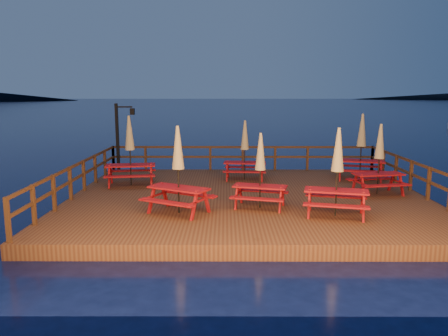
# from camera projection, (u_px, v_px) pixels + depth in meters

# --- Properties ---
(ground) EXTENTS (500.00, 500.00, 0.00)m
(ground) POSITION_uv_depth(u_px,v_px,m) (248.00, 206.00, 15.07)
(ground) COLOR black
(ground) RESTS_ON ground
(deck) EXTENTS (12.00, 10.00, 0.40)m
(deck) POSITION_uv_depth(u_px,v_px,m) (248.00, 201.00, 15.03)
(deck) COLOR #4A2818
(deck) RESTS_ON ground
(deck_piles) EXTENTS (11.44, 9.44, 1.40)m
(deck_piles) POSITION_uv_depth(u_px,v_px,m) (248.00, 215.00, 15.12)
(deck_piles) COLOR #3E2213
(deck_piles) RESTS_ON ground
(railing) EXTENTS (11.80, 9.75, 1.10)m
(railing) POSITION_uv_depth(u_px,v_px,m) (246.00, 165.00, 16.62)
(railing) COLOR #3E2213
(railing) RESTS_ON deck
(lamp_post) EXTENTS (0.85, 0.18, 3.00)m
(lamp_post) POSITION_uv_depth(u_px,v_px,m) (121.00, 131.00, 19.19)
(lamp_post) COLOR black
(lamp_post) RESTS_ON deck
(picnic_table_0) EXTENTS (1.93, 1.69, 2.43)m
(picnic_table_0) POSITION_uv_depth(u_px,v_px,m) (379.00, 158.00, 14.91)
(picnic_table_0) COLOR maroon
(picnic_table_0) RESTS_ON deck
(picnic_table_1) EXTENTS (2.04, 1.76, 2.63)m
(picnic_table_1) POSITION_uv_depth(u_px,v_px,m) (130.00, 149.00, 16.35)
(picnic_table_1) COLOR maroon
(picnic_table_1) RESTS_ON deck
(picnic_table_2) EXTENTS (2.18, 1.95, 2.65)m
(picnic_table_2) POSITION_uv_depth(u_px,v_px,m) (361.00, 146.00, 17.36)
(picnic_table_2) COLOR maroon
(picnic_table_2) RESTS_ON deck
(picnic_table_3) EXTENTS (1.76, 1.48, 2.38)m
(picnic_table_3) POSITION_uv_depth(u_px,v_px,m) (245.00, 149.00, 17.43)
(picnic_table_3) COLOR maroon
(picnic_table_3) RESTS_ON deck
(picnic_table_4) EXTENTS (2.05, 1.82, 2.52)m
(picnic_table_4) POSITION_uv_depth(u_px,v_px,m) (337.00, 171.00, 12.24)
(picnic_table_4) COLOR maroon
(picnic_table_4) RESTS_ON deck
(picnic_table_5) EXTENTS (2.26, 2.14, 2.55)m
(picnic_table_5) POSITION_uv_depth(u_px,v_px,m) (178.00, 168.00, 12.55)
(picnic_table_5) COLOR maroon
(picnic_table_5) RESTS_ON deck
(picnic_table_6) EXTENTS (1.88, 1.68, 2.29)m
(picnic_table_6) POSITION_uv_depth(u_px,v_px,m) (260.00, 169.00, 13.14)
(picnic_table_6) COLOR maroon
(picnic_table_6) RESTS_ON deck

